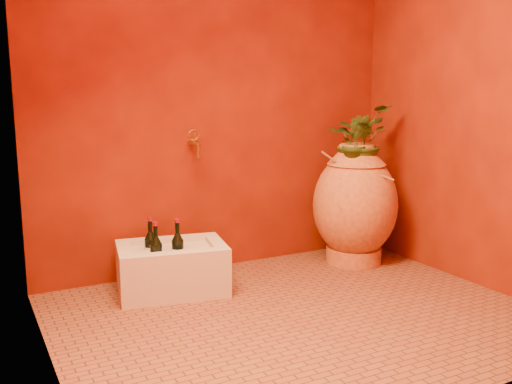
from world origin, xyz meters
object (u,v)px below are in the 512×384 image
amphora (355,204)px  stone_basin (172,269)px  wine_bottle_a (151,249)px  wine_bottle_c (178,251)px  wine_bottle_b (156,254)px  wall_tap (194,142)px

amphora → stone_basin: size_ratio=1.20×
stone_basin → wine_bottle_a: wine_bottle_a is taller
amphora → wine_bottle_c: size_ratio=2.79×
wine_bottle_b → wall_tap: 0.77m
wine_bottle_a → wall_tap: 0.73m
wine_bottle_a → wine_bottle_c: wine_bottle_a is taller
stone_basin → wine_bottle_b: bearing=-147.5°
wine_bottle_b → wall_tap: (0.37, 0.32, 0.60)m
amphora → wine_bottle_c: amphora is taller
stone_basin → wine_bottle_a: (-0.11, 0.05, 0.13)m
stone_basin → wine_bottle_b: (-0.12, -0.07, 0.13)m
stone_basin → wine_bottle_a: bearing=157.4°
wine_bottle_b → wine_bottle_c: size_ratio=1.00×
wine_bottle_a → wine_bottle_c: size_ratio=1.00×
amphora → stone_basin: 1.35m
wine_bottle_b → wine_bottle_c: 0.14m
stone_basin → amphora: bearing=-1.2°
wine_bottle_a → wine_bottle_c: bearing=-39.8°
wine_bottle_a → wall_tap: bearing=28.4°
amphora → wine_bottle_c: 1.31m
stone_basin → wall_tap: (0.25, 0.24, 0.72)m
wine_bottle_a → wine_bottle_b: 0.12m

